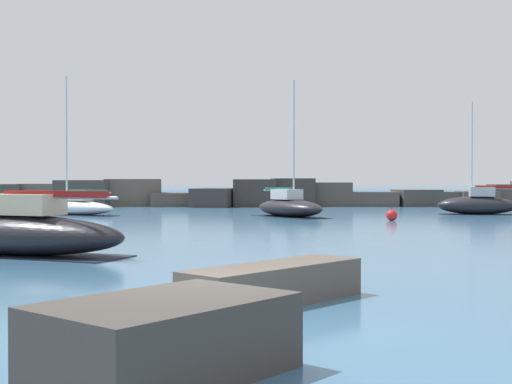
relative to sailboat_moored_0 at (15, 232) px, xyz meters
name	(u,v)px	position (x,y,z in m)	size (l,w,h in m)	color
ground_plane	(206,337)	(6.80, -11.70, -0.72)	(600.00, 600.00, 0.00)	#3D6B8E
open_sea_beyond	(253,194)	(6.80, 101.65, -0.72)	(400.00, 116.00, 0.01)	#2D5B7F
breakwater_jetty	(264,195)	(8.23, 41.63, 0.26)	(67.56, 6.97, 2.50)	brown
foreground_rocks	(98,305)	(5.23, -11.79, -0.23)	(19.11, 8.77, 1.32)	brown
sailboat_moored_0	(15,232)	(0.00, 0.00, 0.00)	(8.28, 5.03, 9.58)	black
sailboat_moored_2	(290,207)	(9.68, 23.09, -0.07)	(5.27, 6.54, 8.64)	black
sailboat_moored_4	(479,204)	(22.70, 26.19, -0.01)	(5.60, 2.83, 7.70)	black
sailboat_moored_5	(74,206)	(-4.77, 25.69, -0.12)	(7.17, 5.55, 9.39)	silver
mooring_buoy_orange_near	(393,215)	(15.39, 18.70, -0.40)	(0.65, 0.65, 0.85)	red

